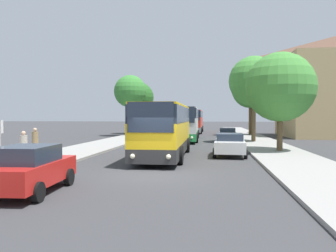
# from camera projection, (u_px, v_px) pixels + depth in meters

# --- Properties ---
(ground_plane) EXTENTS (300.00, 300.00, 0.00)m
(ground_plane) POSITION_uv_depth(u_px,v_px,m) (155.00, 175.00, 14.24)
(ground_plane) COLOR #38383A
(ground_plane) RESTS_ON ground
(sidewalk_left) EXTENTS (4.00, 120.00, 0.15)m
(sidewalk_left) POSITION_uv_depth(u_px,v_px,m) (6.00, 170.00, 15.15)
(sidewalk_left) COLOR gray
(sidewalk_left) RESTS_ON ground_plane
(sidewalk_right) EXTENTS (4.00, 120.00, 0.15)m
(sidewalk_right) POSITION_uv_depth(u_px,v_px,m) (324.00, 177.00, 13.32)
(sidewalk_right) COLOR gray
(sidewalk_right) RESTS_ON ground_plane
(bus_front) EXTENTS (2.82, 10.19, 3.27)m
(bus_front) POSITION_uv_depth(u_px,v_px,m) (165.00, 129.00, 20.37)
(bus_front) COLOR #2D2D2D
(bus_front) RESTS_ON ground_plane
(bus_middle) EXTENTS (2.96, 12.07, 3.47)m
(bus_middle) POSITION_uv_depth(u_px,v_px,m) (186.00, 123.00, 35.15)
(bus_middle) COLOR #238942
(bus_middle) RESTS_ON ground_plane
(bus_rear) EXTENTS (2.82, 11.83, 3.50)m
(bus_rear) POSITION_uv_depth(u_px,v_px,m) (194.00, 121.00, 51.27)
(bus_rear) COLOR gray
(bus_rear) RESTS_ON ground_plane
(parked_car_left_curb) EXTENTS (2.14, 4.03, 1.59)m
(parked_car_left_curb) POSITION_uv_depth(u_px,v_px,m) (29.00, 169.00, 10.90)
(parked_car_left_curb) COLOR red
(parked_car_left_curb) RESTS_ON ground_plane
(parked_car_right_near) EXTENTS (2.20, 4.04, 1.45)m
(parked_car_right_near) POSITION_uv_depth(u_px,v_px,m) (230.00, 144.00, 21.05)
(parked_car_right_near) COLOR silver
(parked_car_right_near) RESTS_ON ground_plane
(parked_car_right_far) EXTENTS (2.10, 4.22, 1.37)m
(parked_car_right_far) POSITION_uv_depth(u_px,v_px,m) (228.00, 134.00, 33.92)
(parked_car_right_far) COLOR #B7B7BC
(parked_car_right_far) RESTS_ON ground_plane
(bus_stop_sign) EXTENTS (0.08, 0.45, 2.28)m
(bus_stop_sign) POSITION_uv_depth(u_px,v_px,m) (0.00, 138.00, 14.74)
(bus_stop_sign) COLOR gray
(bus_stop_sign) RESTS_ON sidewalk_left
(pedestrian_waiting_far) EXTENTS (0.36, 0.36, 1.74)m
(pedestrian_waiting_far) POSITION_uv_depth(u_px,v_px,m) (35.00, 142.00, 19.21)
(pedestrian_waiting_far) COLOR #23232D
(pedestrian_waiting_far) RESTS_ON sidewalk_left
(pedestrian_walking_back) EXTENTS (0.36, 0.36, 1.68)m
(pedestrian_walking_back) POSITION_uv_depth(u_px,v_px,m) (24.00, 148.00, 16.22)
(pedestrian_walking_back) COLOR #23232D
(pedestrian_walking_back) RESTS_ON sidewalk_left
(tree_left_near) EXTENTS (4.18, 4.18, 7.75)m
(tree_left_near) POSITION_uv_depth(u_px,v_px,m) (130.00, 92.00, 42.29)
(tree_left_near) COLOR #513D23
(tree_left_near) RESTS_ON sidewalk_left
(tree_left_far) EXTENTS (4.41, 4.41, 7.41)m
(tree_left_far) POSITION_uv_depth(u_px,v_px,m) (139.00, 97.00, 47.85)
(tree_left_far) COLOR brown
(tree_left_far) RESTS_ON sidewalk_left
(tree_right_near) EXTENTS (4.78, 4.78, 8.20)m
(tree_right_near) POSITION_uv_depth(u_px,v_px,m) (254.00, 81.00, 31.40)
(tree_right_near) COLOR brown
(tree_right_near) RESTS_ON sidewalk_right
(tree_right_mid) EXTENTS (4.86, 4.86, 6.90)m
(tree_right_mid) POSITION_uv_depth(u_px,v_px,m) (280.00, 87.00, 22.90)
(tree_right_mid) COLOR brown
(tree_right_mid) RESTS_ON sidewalk_right
(tree_right_far) EXTENTS (4.89, 4.89, 8.41)m
(tree_right_far) POSITION_uv_depth(u_px,v_px,m) (250.00, 90.00, 43.25)
(tree_right_far) COLOR #513D23
(tree_right_far) RESTS_ON sidewalk_right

